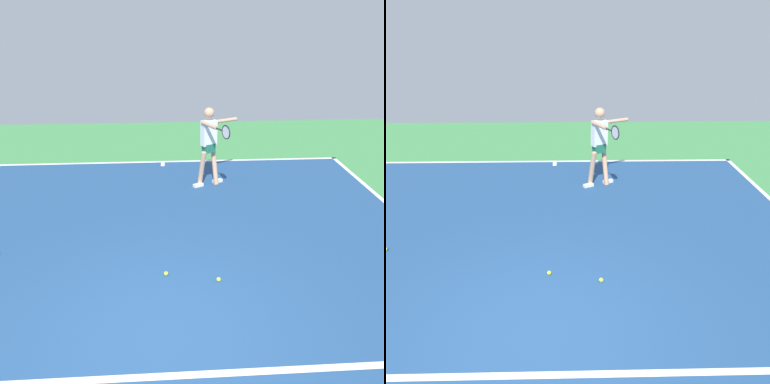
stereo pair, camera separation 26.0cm
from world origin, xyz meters
TOP-DOWN VIEW (x-y plane):
  - ground_plane at (0.00, 0.00)m, footprint 21.92×21.92m
  - court_surface at (0.00, 0.00)m, footprint 9.66×13.26m
  - court_line_baseline_near at (0.00, -6.58)m, footprint 9.66×0.10m
  - court_line_service at (0.00, 0.60)m, footprint 7.25×0.10m
  - court_line_centre_mark at (0.00, -6.38)m, footprint 0.10×0.30m
  - tennis_player at (-1.10, -4.88)m, footprint 1.05×1.40m
  - tennis_ball_centre_court at (-0.86, -1.12)m, footprint 0.07×0.07m
  - tennis_ball_far_corner at (-0.06, -1.32)m, footprint 0.07×0.07m

SIDE VIEW (x-z plane):
  - ground_plane at x=0.00m, z-range 0.00..0.00m
  - court_surface at x=0.00m, z-range 0.00..0.00m
  - court_line_baseline_near at x=0.00m, z-range 0.00..0.01m
  - court_line_service at x=0.00m, z-range 0.00..0.01m
  - court_line_centre_mark at x=0.00m, z-range 0.00..0.01m
  - tennis_ball_centre_court at x=-0.86m, z-range 0.00..0.07m
  - tennis_ball_far_corner at x=-0.06m, z-range 0.00..0.07m
  - tennis_player at x=-1.10m, z-range 0.15..1.99m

